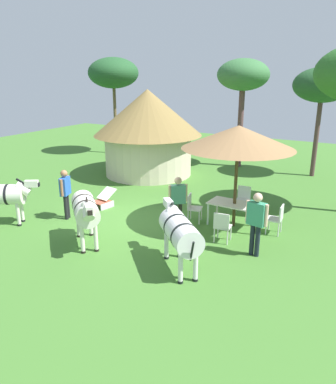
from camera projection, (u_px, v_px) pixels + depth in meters
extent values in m
plane|color=#40732C|center=(134.00, 219.00, 12.28)|extent=(36.00, 36.00, 0.00)
cylinder|color=beige|center=(148.00, 155.00, 17.52)|extent=(3.99, 3.99, 1.86)
cone|color=olive|center=(148.00, 112.00, 16.93)|extent=(4.94, 4.94, 2.04)
cylinder|color=#433419|center=(235.00, 188.00, 11.41)|extent=(0.10, 0.10, 2.45)
cone|color=olive|center=(238.00, 137.00, 10.94)|extent=(3.33, 3.33, 0.68)
cube|color=silver|center=(234.00, 204.00, 11.57)|extent=(1.61, 0.87, 0.04)
cylinder|color=silver|center=(217.00, 208.00, 12.32)|extent=(0.06, 0.06, 0.70)
cylinder|color=silver|center=(260.00, 216.00, 11.59)|extent=(0.06, 0.06, 0.70)
cylinder|color=silver|center=(208.00, 214.00, 11.77)|extent=(0.06, 0.06, 0.70)
cylinder|color=silver|center=(252.00, 224.00, 11.03)|extent=(0.06, 0.06, 0.70)
cube|color=silver|center=(223.00, 226.00, 10.57)|extent=(0.48, 0.46, 0.04)
cube|color=silver|center=(221.00, 221.00, 10.34)|extent=(0.44, 0.08, 0.45)
cylinder|color=silver|center=(218.00, 230.00, 10.87)|extent=(0.04, 0.04, 0.45)
cylinder|color=silver|center=(231.00, 232.00, 10.72)|extent=(0.04, 0.04, 0.45)
cylinder|color=silver|center=(214.00, 235.00, 10.56)|extent=(0.04, 0.04, 0.45)
cylinder|color=silver|center=(227.00, 237.00, 10.41)|extent=(0.04, 0.04, 0.45)
cube|color=silver|center=(274.00, 219.00, 11.10)|extent=(0.43, 0.45, 0.04)
cube|color=silver|center=(281.00, 213.00, 10.95)|extent=(0.05, 0.44, 0.45)
cylinder|color=silver|center=(266.00, 227.00, 11.09)|extent=(0.04, 0.04, 0.45)
cylinder|color=silver|center=(269.00, 223.00, 11.41)|extent=(0.04, 0.04, 0.45)
cylinder|color=silver|center=(278.00, 229.00, 10.93)|extent=(0.04, 0.04, 0.45)
cylinder|color=silver|center=(281.00, 225.00, 11.25)|extent=(0.04, 0.04, 0.45)
cube|color=silver|center=(243.00, 200.00, 12.73)|extent=(0.49, 0.47, 0.04)
cube|color=silver|center=(244.00, 192.00, 12.83)|extent=(0.44, 0.09, 0.45)
cylinder|color=silver|center=(247.00, 209.00, 12.57)|extent=(0.04, 0.04, 0.45)
cylinder|color=silver|center=(236.00, 207.00, 12.71)|extent=(0.04, 0.04, 0.45)
cylinder|color=silver|center=(249.00, 206.00, 12.89)|extent=(0.04, 0.04, 0.45)
cylinder|color=silver|center=(238.00, 204.00, 13.03)|extent=(0.04, 0.04, 0.45)
cube|color=white|center=(195.00, 208.00, 11.97)|extent=(0.51, 0.53, 0.04)
cube|color=white|center=(189.00, 201.00, 11.95)|extent=(0.14, 0.44, 0.45)
cylinder|color=white|center=(201.00, 213.00, 12.17)|extent=(0.04, 0.04, 0.45)
cylinder|color=white|center=(199.00, 218.00, 11.82)|extent=(0.04, 0.04, 0.45)
cylinder|color=white|center=(191.00, 212.00, 12.26)|extent=(0.04, 0.04, 0.45)
cylinder|color=white|center=(188.00, 216.00, 11.91)|extent=(0.04, 0.04, 0.45)
cylinder|color=black|center=(257.00, 241.00, 9.71)|extent=(0.13, 0.13, 0.86)
cylinder|color=black|center=(252.00, 239.00, 9.80)|extent=(0.13, 0.13, 0.86)
cube|color=#398E6D|center=(257.00, 214.00, 9.53)|extent=(0.50, 0.30, 0.61)
cylinder|color=beige|center=(266.00, 216.00, 9.36)|extent=(0.09, 0.09, 0.57)
cylinder|color=beige|center=(248.00, 211.00, 9.69)|extent=(0.09, 0.09, 0.57)
sphere|color=beige|center=(258.00, 197.00, 9.40)|extent=(0.23, 0.23, 0.23)
cylinder|color=black|center=(180.00, 216.00, 11.49)|extent=(0.12, 0.12, 0.81)
cylinder|color=black|center=(176.00, 216.00, 11.46)|extent=(0.12, 0.12, 0.81)
cube|color=#46886E|center=(178.00, 194.00, 11.26)|extent=(0.46, 0.45, 0.58)
cylinder|color=tan|center=(186.00, 193.00, 11.31)|extent=(0.08, 0.08, 0.54)
cylinder|color=tan|center=(170.00, 194.00, 11.20)|extent=(0.08, 0.08, 0.54)
sphere|color=tan|center=(178.00, 181.00, 11.14)|extent=(0.22, 0.22, 0.22)
cylinder|color=black|center=(68.00, 206.00, 12.32)|extent=(0.12, 0.12, 0.82)
cylinder|color=black|center=(66.00, 207.00, 12.18)|extent=(0.12, 0.12, 0.82)
cube|color=blue|center=(65.00, 186.00, 12.04)|extent=(0.35, 0.49, 0.58)
cylinder|color=#A06A48|center=(68.00, 183.00, 12.27)|extent=(0.09, 0.09, 0.55)
cylinder|color=#A06A48|center=(62.00, 188.00, 11.79)|extent=(0.09, 0.09, 0.55)
sphere|color=#A06A48|center=(64.00, 173.00, 11.91)|extent=(0.22, 0.22, 0.22)
cube|color=#BF5038|center=(101.00, 201.00, 13.32)|extent=(0.61, 0.63, 0.03)
cube|color=white|center=(107.00, 194.00, 13.45)|extent=(0.61, 0.61, 0.34)
cube|color=silver|center=(107.00, 206.00, 13.23)|extent=(0.15, 0.60, 0.22)
cube|color=silver|center=(98.00, 202.00, 13.55)|extent=(0.15, 0.60, 0.22)
cylinder|color=silver|center=(85.00, 208.00, 10.23)|extent=(1.49, 1.44, 0.64)
cylinder|color=black|center=(84.00, 205.00, 10.49)|extent=(0.50, 0.54, 0.65)
cylinder|color=black|center=(86.00, 212.00, 10.00)|extent=(0.50, 0.54, 0.65)
cylinder|color=silver|center=(88.00, 211.00, 9.53)|extent=(0.59, 0.57, 0.49)
cube|color=silver|center=(89.00, 209.00, 9.23)|extent=(0.42, 0.40, 0.20)
cube|color=black|center=(90.00, 212.00, 9.07)|extent=(0.17, 0.17, 0.12)
cube|color=black|center=(87.00, 204.00, 9.47)|extent=(0.30, 0.28, 0.28)
cylinder|color=silver|center=(96.00, 237.00, 9.99)|extent=(0.11, 0.11, 0.81)
cylinder|color=black|center=(97.00, 250.00, 10.10)|extent=(0.13, 0.13, 0.06)
cylinder|color=silver|center=(82.00, 239.00, 9.88)|extent=(0.11, 0.11, 0.81)
cylinder|color=black|center=(83.00, 252.00, 10.00)|extent=(0.13, 0.13, 0.06)
cylinder|color=silver|center=(91.00, 222.00, 10.97)|extent=(0.11, 0.11, 0.81)
cylinder|color=black|center=(92.00, 234.00, 11.09)|extent=(0.13, 0.13, 0.06)
cylinder|color=silver|center=(78.00, 224.00, 10.87)|extent=(0.11, 0.11, 0.81)
cylinder|color=black|center=(79.00, 236.00, 10.98)|extent=(0.13, 0.13, 0.06)
cylinder|color=black|center=(83.00, 203.00, 10.96)|extent=(0.21, 0.20, 0.53)
cylinder|color=black|center=(8.00, 194.00, 11.64)|extent=(0.41, 0.59, 0.65)
cylinder|color=silver|center=(23.00, 189.00, 11.61)|extent=(0.60, 0.53, 0.49)
cube|color=silver|center=(32.00, 184.00, 11.57)|extent=(0.43, 0.37, 0.20)
cube|color=black|center=(38.00, 184.00, 11.59)|extent=(0.17, 0.17, 0.12)
cube|color=black|center=(22.00, 182.00, 11.55)|extent=(0.33, 0.23, 0.28)
cylinder|color=silver|center=(22.00, 211.00, 12.01)|extent=(0.11, 0.11, 0.74)
cylinder|color=black|center=(23.00, 221.00, 12.11)|extent=(0.13, 0.13, 0.06)
cylinder|color=silver|center=(18.00, 215.00, 11.67)|extent=(0.11, 0.11, 0.74)
cylinder|color=black|center=(20.00, 225.00, 11.78)|extent=(0.13, 0.13, 0.06)
cylinder|color=silver|center=(180.00, 232.00, 8.88)|extent=(1.60, 1.60, 0.65)
cylinder|color=black|center=(185.00, 237.00, 8.58)|extent=(0.53, 0.53, 0.67)
cylinder|color=black|center=(177.00, 227.00, 9.15)|extent=(0.53, 0.53, 0.67)
cylinder|color=silver|center=(171.00, 213.00, 9.57)|extent=(0.59, 0.59, 0.50)
cube|color=silver|center=(168.00, 203.00, 9.77)|extent=(0.41, 0.41, 0.20)
cube|color=black|center=(167.00, 202.00, 9.95)|extent=(0.17, 0.17, 0.12)
cube|color=black|center=(171.00, 205.00, 9.50)|extent=(0.29, 0.29, 0.28)
cylinder|color=silver|center=(166.00, 245.00, 9.59)|extent=(0.11, 0.11, 0.75)
cylinder|color=black|center=(166.00, 257.00, 9.69)|extent=(0.13, 0.13, 0.06)
cylinder|color=silver|center=(180.00, 244.00, 9.68)|extent=(0.11, 0.11, 0.75)
cylinder|color=black|center=(180.00, 256.00, 9.78)|extent=(0.13, 0.13, 0.06)
cylinder|color=silver|center=(181.00, 268.00, 8.46)|extent=(0.11, 0.11, 0.75)
cylinder|color=black|center=(180.00, 282.00, 8.56)|extent=(0.13, 0.13, 0.06)
cylinder|color=silver|center=(196.00, 266.00, 8.55)|extent=(0.11, 0.11, 0.75)
cylinder|color=black|center=(195.00, 280.00, 8.65)|extent=(0.13, 0.13, 0.06)
cylinder|color=black|center=(192.00, 251.00, 8.12)|extent=(0.20, 0.20, 0.53)
cylinder|color=#533837|center=(316.00, 140.00, 16.98)|extent=(0.21, 0.21, 3.38)
ellipsoid|color=#234D27|center=(323.00, 85.00, 16.25)|extent=(2.52, 2.52, 1.51)
cylinder|color=brown|center=(115.00, 121.00, 21.81)|extent=(0.17, 0.17, 3.79)
ellipsoid|color=#214F27|center=(113.00, 73.00, 21.00)|extent=(2.82, 2.82, 1.69)
cylinder|color=brown|center=(240.00, 129.00, 18.70)|extent=(0.28, 0.28, 3.80)
ellipsoid|color=#356A38|center=(243.00, 75.00, 17.91)|extent=(2.50, 2.50, 1.50)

